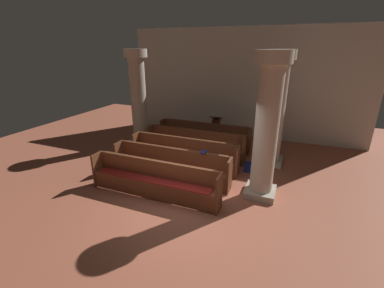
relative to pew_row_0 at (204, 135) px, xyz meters
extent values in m
plane|color=#AD5B42|center=(0.99, -4.03, -0.51)|extent=(19.20, 19.20, 0.00)
cube|color=beige|center=(0.99, 2.05, 1.74)|extent=(10.00, 0.16, 4.50)
cube|color=brown|center=(0.00, -0.02, -0.05)|extent=(3.48, 0.38, 0.05)
cube|color=brown|center=(0.00, 0.15, 0.21)|extent=(3.48, 0.04, 0.48)
cube|color=brown|center=(0.00, 0.19, 0.44)|extent=(3.34, 0.06, 0.02)
cube|color=brown|center=(-1.77, -0.02, -0.03)|extent=(0.06, 0.44, 0.95)
cube|color=brown|center=(1.77, -0.02, -0.03)|extent=(0.06, 0.44, 0.95)
cube|color=brown|center=(0.00, -0.20, -0.28)|extent=(3.48, 0.03, 0.41)
cube|color=maroon|center=(0.00, -0.04, -0.02)|extent=(3.20, 0.32, 0.02)
cube|color=brown|center=(0.00, -0.99, -0.05)|extent=(3.48, 0.38, 0.05)
cube|color=brown|center=(0.00, -0.83, 0.21)|extent=(3.48, 0.04, 0.48)
cube|color=brown|center=(0.00, -0.78, 0.44)|extent=(3.34, 0.06, 0.02)
cube|color=brown|center=(-1.77, -0.99, -0.03)|extent=(0.06, 0.44, 0.95)
cube|color=brown|center=(1.77, -0.99, -0.03)|extent=(0.06, 0.44, 0.95)
cube|color=brown|center=(0.00, -1.17, -0.28)|extent=(3.48, 0.03, 0.41)
cube|color=maroon|center=(0.00, -1.01, -0.02)|extent=(3.20, 0.32, 0.02)
cube|color=brown|center=(0.00, -1.97, -0.05)|extent=(3.48, 0.38, 0.05)
cube|color=brown|center=(0.00, -1.80, 0.21)|extent=(3.48, 0.04, 0.48)
cube|color=brown|center=(0.00, -1.75, 0.44)|extent=(3.34, 0.06, 0.02)
cube|color=brown|center=(-1.77, -1.97, -0.03)|extent=(0.06, 0.44, 0.95)
cube|color=brown|center=(1.77, -1.97, -0.03)|extent=(0.06, 0.44, 0.95)
cube|color=brown|center=(0.00, -2.14, -0.28)|extent=(3.48, 0.03, 0.41)
cube|color=maroon|center=(0.00, -1.99, -0.02)|extent=(3.20, 0.32, 0.02)
cube|color=brown|center=(0.00, -2.94, -0.05)|extent=(3.48, 0.38, 0.05)
cube|color=brown|center=(0.00, -2.77, 0.21)|extent=(3.48, 0.04, 0.48)
cube|color=brown|center=(0.00, -2.73, 0.44)|extent=(3.34, 0.06, 0.02)
cube|color=brown|center=(-1.77, -2.94, -0.03)|extent=(0.06, 0.44, 0.95)
cube|color=brown|center=(1.77, -2.94, -0.03)|extent=(0.06, 0.44, 0.95)
cube|color=brown|center=(0.00, -3.12, -0.28)|extent=(3.48, 0.03, 0.41)
cube|color=maroon|center=(0.00, -2.96, -0.02)|extent=(3.20, 0.32, 0.02)
cube|color=brown|center=(0.00, -3.92, -0.05)|extent=(3.48, 0.38, 0.05)
cube|color=brown|center=(0.00, -3.75, 0.21)|extent=(3.48, 0.05, 0.48)
cube|color=brown|center=(0.00, -3.70, 0.44)|extent=(3.34, 0.06, 0.02)
cube|color=brown|center=(-1.77, -3.92, -0.03)|extent=(0.06, 0.44, 0.95)
cube|color=brown|center=(1.77, -3.92, -0.03)|extent=(0.06, 0.44, 0.95)
cube|color=brown|center=(0.00, -4.09, -0.28)|extent=(3.48, 0.03, 0.41)
cube|color=maroon|center=(0.00, -3.94, -0.02)|extent=(3.20, 0.32, 0.02)
cube|color=#B6AD9A|center=(2.59, -0.54, -0.42)|extent=(0.80, 0.80, 0.18)
cylinder|color=beige|center=(2.59, -0.54, 1.26)|extent=(0.59, 0.59, 3.18)
cylinder|color=beige|center=(2.59, -0.54, 3.01)|extent=(0.86, 0.86, 0.30)
cube|color=#B6AD9A|center=(-2.54, -0.51, -0.42)|extent=(0.80, 0.80, 0.18)
cylinder|color=beige|center=(-2.54, -0.51, 1.26)|extent=(0.59, 0.59, 3.18)
cylinder|color=beige|center=(-2.54, -0.51, 3.01)|extent=(0.86, 0.86, 0.30)
cube|color=#B6AD9A|center=(2.59, -2.78, -0.42)|extent=(0.78, 0.78, 0.18)
cylinder|color=beige|center=(2.59, -2.78, 1.26)|extent=(0.58, 0.58, 3.18)
cylinder|color=beige|center=(2.59, -2.78, 3.01)|extent=(0.84, 0.84, 0.30)
cube|color=#411E13|center=(0.21, 0.88, -0.48)|extent=(0.45, 0.45, 0.06)
cube|color=#4C2316|center=(0.21, 0.88, -0.03)|extent=(0.28, 0.28, 0.95)
cube|color=#502518|center=(0.21, 0.88, 0.50)|extent=(0.48, 0.35, 0.15)
cube|color=navy|center=(0.96, -2.73, 0.46)|extent=(0.14, 0.21, 0.03)
cube|color=navy|center=(2.13, -1.48, -0.37)|extent=(0.44, 0.29, 0.28)
camera|label=1|loc=(3.18, -9.09, 3.20)|focal=24.34mm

